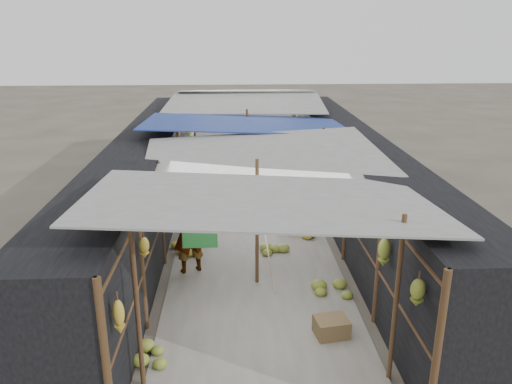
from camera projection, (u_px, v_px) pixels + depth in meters
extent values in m
plane|color=#6B6356|center=(268.00, 382.00, 7.31)|extent=(80.00, 80.00, 0.00)
cube|color=#9E998E|center=(250.00, 219.00, 13.47)|extent=(3.60, 16.00, 0.02)
cube|color=black|center=(147.00, 181.00, 12.99)|extent=(1.40, 15.00, 2.30)
cube|color=black|center=(352.00, 178.00, 13.24)|extent=(1.40, 15.00, 2.30)
cube|color=olive|center=(290.00, 226.00, 12.63)|extent=(0.67, 0.61, 0.33)
cube|color=olive|center=(331.00, 327.00, 8.36)|extent=(0.61, 0.52, 0.33)
cube|color=olive|center=(231.00, 199.00, 14.60)|extent=(0.58, 0.51, 0.31)
cylinder|color=black|center=(315.00, 221.00, 13.13)|extent=(0.55, 0.55, 0.17)
imported|color=silver|center=(189.00, 231.00, 10.33)|extent=(0.80, 0.68, 1.86)
imported|color=#203CA3|center=(202.00, 211.00, 11.97)|extent=(0.80, 0.66, 1.50)
imported|color=#48443F|center=(293.00, 162.00, 17.82)|extent=(0.33, 0.52, 0.77)
cylinder|color=brown|center=(137.00, 308.00, 6.82)|extent=(0.07, 0.07, 2.60)
cylinder|color=brown|center=(396.00, 301.00, 6.99)|extent=(0.07, 0.07, 2.60)
cylinder|color=brown|center=(257.00, 223.00, 9.75)|extent=(0.07, 0.07, 2.60)
cylinder|color=brown|center=(179.00, 180.00, 12.51)|extent=(0.07, 0.07, 2.60)
cylinder|color=brown|center=(322.00, 178.00, 12.68)|extent=(0.07, 0.07, 2.60)
cylinder|color=brown|center=(247.00, 151.00, 15.44)|extent=(0.07, 0.07, 2.60)
cylinder|color=brown|center=(195.00, 132.00, 18.20)|extent=(0.07, 0.07, 2.60)
cylinder|color=brown|center=(293.00, 131.00, 18.36)|extent=(0.07, 0.07, 2.60)
cube|color=gray|center=(264.00, 199.00, 7.47)|extent=(5.21, 3.19, 0.52)
cube|color=gray|center=(264.00, 156.00, 10.56)|extent=(5.23, 3.73, 0.50)
cube|color=navy|center=(245.00, 123.00, 13.65)|extent=(5.40, 3.60, 0.41)
cube|color=gray|center=(245.00, 102.00, 16.75)|extent=(5.37, 3.66, 0.27)
cube|color=gray|center=(246.00, 91.00, 19.00)|extent=(5.00, 1.99, 0.24)
cylinder|color=brown|center=(172.00, 147.00, 12.74)|extent=(0.06, 15.00, 0.06)
cylinder|color=brown|center=(327.00, 145.00, 12.92)|extent=(0.06, 15.00, 0.06)
cylinder|color=gray|center=(250.00, 146.00, 12.83)|extent=(0.02, 15.00, 0.02)
cube|color=#1945A5|center=(274.00, 175.00, 11.44)|extent=(0.55, 0.03, 0.65)
cube|color=#1B58B0|center=(236.00, 149.00, 13.75)|extent=(0.70, 0.03, 0.60)
cube|color=#9F183E|center=(285.00, 170.00, 11.72)|extent=(0.50, 0.03, 0.60)
cube|color=#256F2F|center=(200.00, 229.00, 8.45)|extent=(0.60, 0.03, 0.70)
cube|color=white|center=(259.00, 138.00, 15.03)|extent=(0.60, 0.03, 0.55)
ellipsoid|color=gold|center=(119.00, 317.00, 6.08)|extent=(0.15, 0.13, 0.48)
ellipsoid|color=gold|center=(144.00, 248.00, 7.86)|extent=(0.17, 0.14, 0.36)
ellipsoid|color=olive|center=(158.00, 201.00, 9.36)|extent=(0.15, 0.13, 0.39)
ellipsoid|color=olive|center=(169.00, 179.00, 11.01)|extent=(0.15, 0.13, 0.59)
ellipsoid|color=gold|center=(172.00, 169.00, 11.76)|extent=(0.17, 0.15, 0.43)
ellipsoid|color=olive|center=(180.00, 158.00, 13.50)|extent=(0.15, 0.13, 0.59)
ellipsoid|color=gold|center=(184.00, 144.00, 14.79)|extent=(0.15, 0.12, 0.43)
ellipsoid|color=olive|center=(189.00, 135.00, 16.65)|extent=(0.19, 0.17, 0.45)
ellipsoid|color=olive|center=(192.00, 126.00, 17.61)|extent=(0.14, 0.12, 0.45)
ellipsoid|color=gold|center=(195.00, 118.00, 19.46)|extent=(0.17, 0.15, 0.36)
ellipsoid|color=olive|center=(417.00, 293.00, 6.39)|extent=(0.19, 0.16, 0.39)
ellipsoid|color=olive|center=(384.00, 252.00, 7.78)|extent=(0.20, 0.17, 0.48)
ellipsoid|color=olive|center=(360.00, 215.00, 9.23)|extent=(0.19, 0.17, 0.39)
ellipsoid|color=olive|center=(338.00, 185.00, 11.10)|extent=(0.20, 0.17, 0.41)
ellipsoid|color=olive|center=(324.00, 161.00, 12.68)|extent=(0.16, 0.13, 0.46)
ellipsoid|color=olive|center=(319.00, 156.00, 13.43)|extent=(0.20, 0.17, 0.45)
ellipsoid|color=gold|center=(311.00, 147.00, 14.86)|extent=(0.16, 0.14, 0.41)
ellipsoid|color=olive|center=(303.00, 131.00, 16.52)|extent=(0.17, 0.14, 0.38)
ellipsoid|color=olive|center=(297.00, 123.00, 17.83)|extent=(0.15, 0.13, 0.56)
ellipsoid|color=olive|center=(291.00, 117.00, 19.50)|extent=(0.18, 0.16, 0.47)
ellipsoid|color=olive|center=(279.00, 249.00, 11.32)|extent=(0.68, 0.58, 0.34)
ellipsoid|color=gold|center=(188.00, 245.00, 11.50)|extent=(0.70, 0.60, 0.35)
ellipsoid|color=gold|center=(307.00, 232.00, 12.32)|extent=(0.58, 0.50, 0.29)
ellipsoid|color=olive|center=(204.00, 166.00, 18.04)|extent=(0.70, 0.59, 0.35)
ellipsoid|color=olive|center=(333.00, 287.00, 9.72)|extent=(0.50, 0.43, 0.25)
ellipsoid|color=olive|center=(212.00, 188.00, 15.70)|extent=(0.55, 0.47, 0.27)
ellipsoid|color=olive|center=(292.00, 173.00, 17.23)|extent=(0.68, 0.58, 0.34)
ellipsoid|color=olive|center=(156.00, 351.00, 7.80)|extent=(0.55, 0.47, 0.27)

